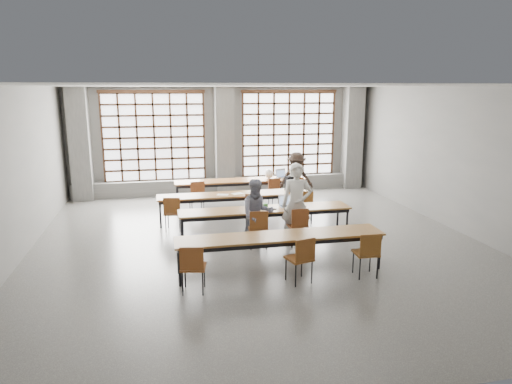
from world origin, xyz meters
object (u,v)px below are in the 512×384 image
chair_mid_right (305,203)px  laptop_front (287,204)px  chair_back_mid (272,189)px  desk_row_d (280,238)px  plastic_bag (269,174)px  mouse (305,206)px  backpack (291,183)px  desk_row_a (241,182)px  chair_near_left (193,264)px  desk_row_c (265,211)px  chair_mid_left (173,210)px  red_pouch (193,264)px  student_back (296,179)px  laptop_back (282,175)px  chair_mid_centre (253,206)px  chair_front_left (258,225)px  chair_near_right (368,250)px  student_female (257,213)px  green_box (262,206)px  student_male (297,204)px  desk_row_b (234,196)px  chair_back_right (297,188)px  chair_back_left (197,193)px  chair_near_mid (301,255)px  chair_front_right (298,223)px

chair_mid_right → laptop_front: (-0.76, -0.91, 0.25)m
laptop_front → chair_back_mid: bearing=83.1°
desk_row_d → plastic_bag: (1.12, 5.47, 0.21)m
mouse → backpack: (0.18, 1.72, 0.18)m
desk_row_a → chair_near_left: (-1.93, -6.05, -0.13)m
desk_row_a → desk_row_c: 3.46m
chair_mid_right → backpack: size_ratio=2.20×
chair_mid_left → red_pouch: bearing=-86.5°
chair_mid_right → student_back: size_ratio=0.55×
student_back → red_pouch: student_back is taller
chair_mid_right → laptop_back: (0.07, 2.54, 0.25)m
student_back → red_pouch: (-3.52, -5.47, -0.29)m
desk_row_d → chair_mid_centre: bearing=88.4°
desk_row_a → chair_mid_right: chair_mid_right is taller
desk_row_a → desk_row_d: same height
chair_mid_right → chair_near_left: bearing=-131.5°
chair_mid_right → chair_front_left: bearing=-134.4°
chair_near_right → backpack: (-0.20, 4.29, 0.39)m
student_female → green_box: 0.63m
desk_row_c → chair_near_right: (1.33, -2.59, -0.13)m
chair_back_mid → laptop_back: (0.51, 0.73, 0.25)m
chair_mid_right → chair_near_right: 3.61m
student_male → desk_row_b: bearing=133.1°
backpack → green_box: bearing=-137.3°
mouse → chair_mid_right: bearing=70.8°
mouse → student_back: bearing=76.7°
chair_back_right → chair_mid_left: 4.13m
plastic_bag → red_pouch: bearing=-115.1°
chair_back_left → chair_back_right: size_ratio=1.00×
chair_mid_left → chair_near_mid: size_ratio=1.00×
laptop_back → laptop_front: bearing=-103.6°
chair_near_mid → student_male: bearing=75.4°
chair_mid_left → student_male: size_ratio=0.48×
student_male → backpack: size_ratio=4.61×
desk_row_b → mouse: (1.42, -1.67, 0.08)m
student_female → chair_near_right: bearing=-50.7°
chair_mid_right → student_male: bearing=-115.1°
chair_mid_centre → desk_row_d: bearing=-91.6°
chair_back_mid → chair_mid_right: 1.86m
desk_row_a → chair_front_left: 4.10m
chair_front_right → chair_mid_centre: bearing=112.5°
backpack → red_pouch: size_ratio=2.00×
backpack → red_pouch: backpack is taller
chair_front_right → laptop_front: 0.78m
chair_near_left → laptop_back: 6.97m
student_female → chair_near_mid: bearing=-79.0°
chair_back_left → green_box: bearing=-64.9°
chair_near_left → chair_near_mid: (1.93, 0.00, 0.00)m
laptop_front → backpack: size_ratio=0.91×
chair_back_mid → student_back: bearing=9.2°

